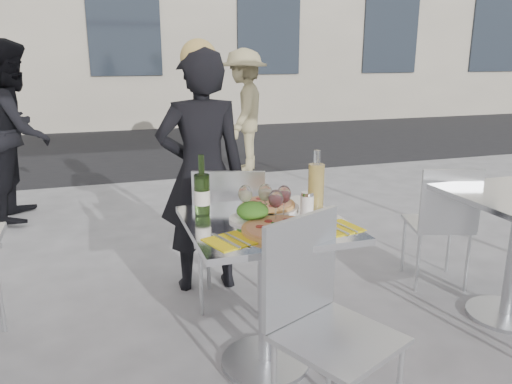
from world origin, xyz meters
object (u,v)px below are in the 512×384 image
object	(u,v)px
wine_bottle	(202,192)
chair_far	(231,227)
sugar_shaker	(307,203)
wineglass_red_a	(276,200)
salad_plate	(253,213)
napkin_left	(230,241)
chair_near	(320,310)
pedestrian_a	(16,131)
pizza_near	(282,229)
main_table	(266,263)
pedestrian_b	(244,111)
pizza_far	(269,205)
wineglass_white_b	(265,194)
carafe	(316,184)
napkin_right	(338,227)
woman_diner	(202,174)
side_chair_rfar	(443,217)
wineglass_red_b	(284,196)
wineglass_white_a	(245,195)

from	to	relation	value
wine_bottle	chair_far	bearing A→B (deg)	59.22
sugar_shaker	wineglass_red_a	world-z (taller)	wineglass_red_a
salad_plate	napkin_left	distance (m)	0.29
chair_near	pedestrian_a	world-z (taller)	pedestrian_a
salad_plate	napkin_left	xyz separation A→B (m)	(-0.17, -0.23, -0.03)
pizza_near	main_table	bearing A→B (deg)	96.82
pedestrian_b	pizza_far	size ratio (longest dim) A/B	5.23
wineglass_red_a	napkin_left	distance (m)	0.32
wineglass_white_b	wineglass_red_a	size ratio (longest dim) A/B	1.00
napkin_left	main_table	bearing A→B (deg)	23.08
pedestrian_a	sugar_shaker	size ratio (longest dim) A/B	15.30
carafe	napkin_right	xyz separation A→B (m)	(-0.04, -0.32, -0.11)
pedestrian_a	wineglass_red_a	distance (m)	3.34
pizza_far	wine_bottle	distance (m)	0.35
woman_diner	pizza_near	xyz separation A→B (m)	(0.12, -1.12, -0.01)
chair_near	pizza_far	xyz separation A→B (m)	(0.02, 0.66, 0.24)
side_chair_rfar	napkin_left	distance (m)	1.74
wine_bottle	wineglass_red_a	bearing A→B (deg)	-36.08
main_table	wine_bottle	xyz separation A→B (m)	(-0.26, 0.17, 0.32)
chair_far	pedestrian_a	distance (m)	2.77
wineglass_white_b	wineglass_red_b	bearing A→B (deg)	-38.35
sugar_shaker	side_chair_rfar	bearing A→B (deg)	20.10
pizza_near	wineglass_white_b	xyz separation A→B (m)	(0.00, 0.23, 0.10)
wineglass_white_a	napkin_right	bearing A→B (deg)	-38.55
wineglass_white_a	wineglass_red_b	distance (m)	0.18
pizza_near	chair_near	bearing A→B (deg)	-82.19
napkin_left	woman_diner	bearing A→B (deg)	65.07
wineglass_red_b	napkin_left	xyz separation A→B (m)	(-0.32, -0.22, -0.11)
pedestrian_a	salad_plate	size ratio (longest dim) A/B	7.44
salad_plate	pizza_near	bearing A→B (deg)	-68.96
carafe	wineglass_red_b	bearing A→B (deg)	-152.16
side_chair_rfar	woman_diner	bearing A→B (deg)	-0.77
chair_far	sugar_shaker	size ratio (longest dim) A/B	8.25
sugar_shaker	chair_near	bearing A→B (deg)	-107.36
main_table	napkin_right	xyz separation A→B (m)	(0.27, -0.19, 0.21)
pizza_near	wineglass_red_a	world-z (taller)	wineglass_red_a
main_table	pedestrian_b	bearing A→B (deg)	74.61
pizza_near	carafe	world-z (taller)	carafe
wineglass_red_a	wineglass_red_b	distance (m)	0.09
side_chair_rfar	napkin_right	world-z (taller)	side_chair_rfar
wineglass_red_a	wineglass_red_b	world-z (taller)	same
pizza_near	wineglass_white_b	world-z (taller)	wineglass_white_b
main_table	wineglass_white_b	bearing A→B (deg)	74.25
side_chair_rfar	wineglass_white_a	bearing A→B (deg)	32.77
pedestrian_a	carafe	bearing A→B (deg)	-143.51
sugar_shaker	napkin_left	xyz separation A→B (m)	(-0.45, -0.25, -0.05)
chair_far	napkin_left	size ratio (longest dim) A/B	3.87
woman_diner	pizza_far	bearing A→B (deg)	106.13
main_table	wineglass_white_a	xyz separation A→B (m)	(-0.07, 0.08, 0.32)
chair_near	pizza_far	world-z (taller)	chair_near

